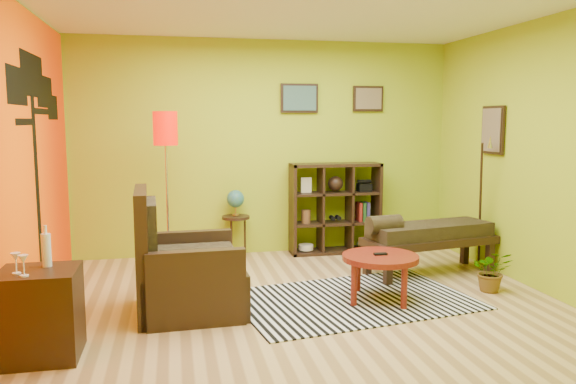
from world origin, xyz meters
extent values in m
plane|color=tan|center=(0.00, 0.00, 0.00)|extent=(5.00, 5.00, 0.00)
cube|color=#A1BB1D|center=(0.00, 2.25, 1.40)|extent=(5.00, 0.04, 2.80)
cube|color=#A1BB1D|center=(0.00, -2.25, 1.40)|extent=(5.00, 0.04, 2.80)
cube|color=#A1BB1D|center=(-2.50, 0.00, 1.40)|extent=(0.04, 4.50, 2.80)
cube|color=#A1BB1D|center=(2.50, 0.00, 1.40)|extent=(0.04, 4.50, 2.80)
cube|color=white|center=(0.00, 0.00, 2.80)|extent=(5.00, 4.50, 0.04)
cube|color=#FF5600|center=(-2.48, 0.00, 1.40)|extent=(0.01, 4.45, 2.75)
cube|color=black|center=(-2.46, 0.55, 1.05)|extent=(0.01, 0.14, 2.10)
cube|color=black|center=(-2.46, 0.05, 2.05)|extent=(0.01, 0.65, 0.32)
cube|color=black|center=(-2.46, 0.60, 2.18)|extent=(0.01, 0.85, 0.40)
cube|color=black|center=(-2.46, 1.10, 2.05)|extent=(0.01, 0.70, 0.32)
cube|color=black|center=(-2.46, 1.45, 1.90)|extent=(0.01, 0.50, 0.26)
cube|color=black|center=(0.45, 2.22, 2.05)|extent=(0.50, 0.03, 0.38)
cube|color=#4A7670|center=(0.45, 2.19, 2.05)|extent=(0.44, 0.01, 0.32)
cube|color=black|center=(1.40, 2.22, 2.05)|extent=(0.42, 0.03, 0.34)
cube|color=#8A7555|center=(1.40, 2.19, 2.05)|extent=(0.36, 0.01, 0.28)
cube|color=black|center=(2.47, 0.90, 1.65)|extent=(0.03, 0.44, 0.56)
cube|color=#8A7555|center=(2.44, 0.90, 1.65)|extent=(0.01, 0.38, 0.50)
cylinder|color=black|center=(2.35, 0.90, 0.78)|extent=(0.23, 0.34, 1.46)
cone|color=silver|center=(2.35, 0.75, 1.52)|extent=(0.08, 0.09, 0.16)
cube|color=silver|center=(0.51, 0.05, 0.01)|extent=(2.49, 1.84, 0.01)
cylinder|color=maroon|center=(0.76, 0.00, 0.43)|extent=(0.75, 0.75, 0.05)
cylinder|color=maroon|center=(1.07, 0.12, 0.20)|extent=(0.06, 0.06, 0.40)
cylinder|color=maroon|center=(0.64, 0.30, 0.20)|extent=(0.06, 0.06, 0.40)
cylinder|color=maroon|center=(0.89, -0.31, 0.20)|extent=(0.06, 0.06, 0.40)
cylinder|color=maroon|center=(0.46, -0.13, 0.20)|extent=(0.06, 0.06, 0.40)
cube|color=black|center=(0.76, 0.00, 0.47)|extent=(0.13, 0.05, 0.02)
cube|color=black|center=(-1.05, 0.05, 0.21)|extent=(0.96, 0.94, 0.42)
cube|color=black|center=(-1.49, 0.03, 0.58)|extent=(0.14, 0.91, 1.16)
cube|color=black|center=(-1.03, -0.38, 0.34)|extent=(0.84, 0.14, 0.67)
cube|color=black|center=(-1.07, 0.48, 0.34)|extent=(0.84, 0.14, 0.67)
cube|color=#E3C06C|center=(-1.02, 0.05, 0.49)|extent=(0.77, 0.75, 0.15)
cube|color=#E3C06C|center=(-1.41, 0.03, 0.79)|extent=(0.12, 0.68, 0.53)
cube|color=black|center=(-2.20, -0.76, 0.34)|extent=(0.57, 0.52, 0.67)
cylinder|color=white|center=(-2.15, -0.66, 0.80)|extent=(0.07, 0.07, 0.25)
cylinder|color=white|center=(-2.15, -0.66, 0.95)|extent=(0.02, 0.02, 0.07)
cylinder|color=white|center=(-2.32, -0.84, 0.68)|extent=(0.06, 0.06, 0.01)
cylinder|color=white|center=(-2.32, -0.84, 0.73)|extent=(0.01, 0.01, 0.09)
cone|color=white|center=(-2.32, -0.84, 0.80)|extent=(0.07, 0.07, 0.06)
cylinder|color=white|center=(-2.25, -0.92, 0.68)|extent=(0.06, 0.06, 0.01)
cylinder|color=white|center=(-2.25, -0.92, 0.73)|extent=(0.01, 0.01, 0.09)
cone|color=white|center=(-2.25, -0.92, 0.80)|extent=(0.07, 0.07, 0.06)
cylinder|color=silver|center=(-1.28, 1.42, 0.02)|extent=(0.28, 0.28, 0.03)
cylinder|color=silver|center=(-1.28, 1.42, 0.86)|extent=(0.03, 0.03, 1.73)
cylinder|color=#CE0D00|center=(-1.28, 1.42, 1.67)|extent=(0.27, 0.27, 0.38)
cylinder|color=black|center=(-0.43, 2.05, 0.52)|extent=(0.36, 0.36, 0.04)
cylinder|color=black|center=(-0.31, 2.04, 0.25)|extent=(0.03, 0.03, 0.50)
cylinder|color=black|center=(-0.47, 2.16, 0.25)|extent=(0.03, 0.03, 0.50)
cylinder|color=black|center=(-0.50, 1.96, 0.25)|extent=(0.03, 0.03, 0.50)
cylinder|color=gold|center=(-0.43, 2.05, 0.56)|extent=(0.09, 0.09, 0.02)
cylinder|color=gold|center=(-0.43, 2.05, 0.61)|extent=(0.01, 0.01, 0.09)
sphere|color=#1E5B94|center=(-0.43, 2.05, 0.76)|extent=(0.22, 0.22, 0.22)
cube|color=black|center=(0.32, 2.03, 0.60)|extent=(0.04, 0.35, 1.20)
cube|color=black|center=(1.48, 2.03, 0.60)|extent=(0.04, 0.35, 1.20)
cube|color=black|center=(0.90, 2.03, 0.02)|extent=(1.20, 0.35, 0.04)
cube|color=black|center=(0.90, 2.03, 1.18)|extent=(1.20, 0.35, 0.04)
cube|color=black|center=(0.70, 2.03, 0.60)|extent=(0.03, 0.33, 1.12)
cube|color=black|center=(1.10, 2.03, 0.60)|extent=(0.03, 0.33, 1.12)
cube|color=black|center=(0.90, 2.03, 0.40)|extent=(1.12, 0.33, 0.03)
cube|color=black|center=(0.90, 2.03, 0.80)|extent=(1.12, 0.33, 0.03)
cylinder|color=beige|center=(0.50, 2.03, 0.09)|extent=(0.20, 0.20, 0.07)
sphere|color=black|center=(0.90, 2.03, 0.93)|extent=(0.20, 0.20, 0.20)
cube|color=black|center=(1.30, 2.03, 0.87)|extent=(0.18, 0.15, 0.10)
cylinder|color=black|center=(0.86, 2.03, 0.47)|extent=(0.06, 0.12, 0.06)
cylinder|color=black|center=(0.94, 2.03, 0.47)|extent=(0.06, 0.12, 0.06)
ellipsoid|color=#384C26|center=(1.30, 2.03, 0.10)|extent=(0.18, 0.18, 0.09)
cylinder|color=brown|center=(0.50, 2.03, 0.50)|extent=(0.12, 0.12, 0.18)
cube|color=beige|center=(0.50, 2.03, 0.92)|extent=(0.14, 0.03, 0.20)
cube|color=maroon|center=(1.23, 2.03, 0.54)|extent=(0.04, 0.18, 0.26)
cube|color=#1E4C1E|center=(1.28, 2.03, 0.54)|extent=(0.04, 0.18, 0.26)
cube|color=navy|center=(1.34, 2.03, 0.54)|extent=(0.04, 0.18, 0.26)
cube|color=black|center=(1.67, 0.81, 0.39)|extent=(1.63, 0.82, 0.09)
cube|color=#E3C06C|center=(1.67, 0.81, 0.51)|extent=(1.51, 0.74, 0.16)
cylinder|color=#E3C06C|center=(1.07, 0.70, 0.62)|extent=(0.42, 0.27, 0.20)
cube|color=black|center=(2.31, 1.15, 0.17)|extent=(0.09, 0.09, 0.34)
cube|color=black|center=(0.96, 0.90, 0.17)|extent=(0.09, 0.09, 0.34)
cube|color=black|center=(2.39, 0.71, 0.17)|extent=(0.09, 0.09, 0.34)
cube|color=black|center=(1.03, 0.46, 0.17)|extent=(0.09, 0.09, 0.34)
imported|color=#26661E|center=(2.00, 0.04, 0.17)|extent=(0.53, 0.55, 0.34)
camera|label=1|loc=(-1.20, -5.07, 1.77)|focal=35.00mm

